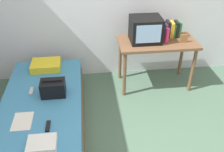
{
  "coord_description": "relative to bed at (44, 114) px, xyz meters",
  "views": [
    {
      "loc": [
        -0.37,
        -1.73,
        2.37
      ],
      "look_at": [
        -0.05,
        1.05,
        0.52
      ],
      "focal_mm": 39.78,
      "sensor_mm": 36.0,
      "label": 1
    }
  ],
  "objects": [
    {
      "name": "bed",
      "position": [
        0.0,
        0.0,
        0.0
      ],
      "size": [
        1.0,
        2.0,
        0.45
      ],
      "color": "brown",
      "rests_on": "ground"
    },
    {
      "name": "magazine",
      "position": [
        -0.15,
        -0.36,
        0.23
      ],
      "size": [
        0.21,
        0.29,
        0.01
      ],
      "primitive_type": "cube",
      "color": "white",
      "rests_on": "bed"
    },
    {
      "name": "water_bottle",
      "position": [
        1.76,
        0.75,
        0.66
      ],
      "size": [
        0.07,
        0.07,
        0.22
      ],
      "primitive_type": "cylinder",
      "color": "#E53372",
      "rests_on": "desk"
    },
    {
      "name": "desk",
      "position": [
        1.65,
        0.81,
        0.45
      ],
      "size": [
        1.16,
        0.6,
        0.78
      ],
      "color": "brown",
      "rests_on": "ground"
    },
    {
      "name": "remote_silver",
      "position": [
        -0.14,
        0.19,
        0.24
      ],
      "size": [
        0.04,
        0.14,
        0.02
      ],
      "primitive_type": "cube",
      "color": "#B7B7BC",
      "rests_on": "bed"
    },
    {
      "name": "tv",
      "position": [
        1.46,
        0.84,
        0.73
      ],
      "size": [
        0.44,
        0.39,
        0.36
      ],
      "color": "black",
      "rests_on": "desk"
    },
    {
      "name": "remote_dark",
      "position": [
        0.13,
        -0.47,
        0.24
      ],
      "size": [
        0.04,
        0.16,
        0.02
      ],
      "primitive_type": "cube",
      "color": "black",
      "rests_on": "bed"
    },
    {
      "name": "picture_frame",
      "position": [
        2.01,
        0.73,
        0.61
      ],
      "size": [
        0.11,
        0.02,
        0.13
      ],
      "primitive_type": "cube",
      "color": "olive",
      "rests_on": "desk"
    },
    {
      "name": "book_row",
      "position": [
        1.9,
        0.95,
        0.67
      ],
      "size": [
        0.25,
        0.16,
        0.25
      ],
      "color": "#7A3D89",
      "rests_on": "desk"
    },
    {
      "name": "handbag",
      "position": [
        0.15,
        0.09,
        0.33
      ],
      "size": [
        0.3,
        0.2,
        0.22
      ],
      "color": "black",
      "rests_on": "bed"
    },
    {
      "name": "folded_towel",
      "position": [
        0.11,
        -0.74,
        0.27
      ],
      "size": [
        0.28,
        0.22,
        0.07
      ],
      "primitive_type": "cube",
      "color": "white",
      "rests_on": "bed"
    },
    {
      "name": "pillow",
      "position": [
        -0.01,
        0.75,
        0.28
      ],
      "size": [
        0.41,
        0.32,
        0.1
      ],
      "primitive_type": "cube",
      "color": "yellow",
      "rests_on": "bed"
    }
  ]
}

